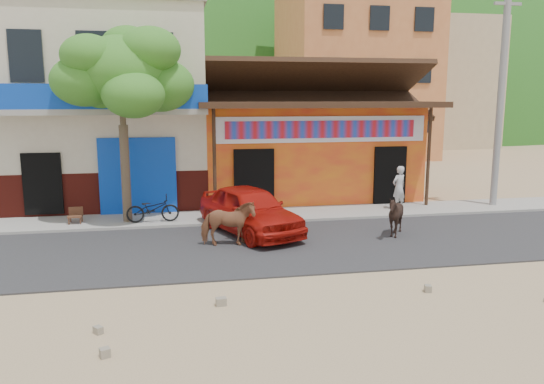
{
  "coord_description": "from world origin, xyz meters",
  "views": [
    {
      "loc": [
        -3.17,
        -10.98,
        3.95
      ],
      "look_at": [
        -0.52,
        3.0,
        1.4
      ],
      "focal_mm": 35.0,
      "sensor_mm": 36.0,
      "label": 1
    }
  ],
  "objects_px": {
    "utility_pole": "(501,92)",
    "red_car": "(250,210)",
    "cow_tan": "(228,223)",
    "tree": "(123,125)",
    "cafe_chair_right": "(75,209)",
    "cow_dark": "(395,216)",
    "scooter": "(153,209)",
    "pedestrian": "(399,188)"
  },
  "relations": [
    {
      "from": "cow_tan",
      "to": "cow_dark",
      "type": "bearing_deg",
      "value": -83.3
    },
    {
      "from": "tree",
      "to": "utility_pole",
      "type": "height_order",
      "value": "utility_pole"
    },
    {
      "from": "cow_tan",
      "to": "cow_dark",
      "type": "distance_m",
      "value": 4.77
    },
    {
      "from": "tree",
      "to": "utility_pole",
      "type": "bearing_deg",
      "value": 0.9
    },
    {
      "from": "cow_dark",
      "to": "cafe_chair_right",
      "type": "height_order",
      "value": "cow_dark"
    },
    {
      "from": "cow_tan",
      "to": "scooter",
      "type": "distance_m",
      "value": 3.48
    },
    {
      "from": "tree",
      "to": "red_car",
      "type": "height_order",
      "value": "tree"
    },
    {
      "from": "tree",
      "to": "cafe_chair_right",
      "type": "relative_size",
      "value": 6.67
    },
    {
      "from": "red_car",
      "to": "scooter",
      "type": "xyz_separation_m",
      "value": [
        -2.81,
        1.61,
        -0.2
      ]
    },
    {
      "from": "pedestrian",
      "to": "cafe_chair_right",
      "type": "distance_m",
      "value": 10.67
    },
    {
      "from": "tree",
      "to": "scooter",
      "type": "xyz_separation_m",
      "value": [
        0.79,
        -0.3,
        -2.58
      ]
    },
    {
      "from": "red_car",
      "to": "pedestrian",
      "type": "xyz_separation_m",
      "value": [
        5.5,
        2.03,
        0.14
      ]
    },
    {
      "from": "cow_dark",
      "to": "scooter",
      "type": "distance_m",
      "value": 7.34
    },
    {
      "from": "cow_tan",
      "to": "pedestrian",
      "type": "xyz_separation_m",
      "value": [
        6.27,
        3.24,
        0.22
      ]
    },
    {
      "from": "cow_tan",
      "to": "red_car",
      "type": "height_order",
      "value": "red_car"
    },
    {
      "from": "utility_pole",
      "to": "cow_dark",
      "type": "height_order",
      "value": "utility_pole"
    },
    {
      "from": "scooter",
      "to": "cow_tan",
      "type": "bearing_deg",
      "value": -145.38
    },
    {
      "from": "red_car",
      "to": "scooter",
      "type": "height_order",
      "value": "red_car"
    },
    {
      "from": "red_car",
      "to": "cafe_chair_right",
      "type": "xyz_separation_m",
      "value": [
        -5.16,
        1.91,
        -0.17
      ]
    },
    {
      "from": "cafe_chair_right",
      "to": "red_car",
      "type": "bearing_deg",
      "value": -21.19
    },
    {
      "from": "tree",
      "to": "cow_dark",
      "type": "relative_size",
      "value": 5.04
    },
    {
      "from": "tree",
      "to": "cow_dark",
      "type": "bearing_deg",
      "value": -21.67
    },
    {
      "from": "cow_dark",
      "to": "red_car",
      "type": "xyz_separation_m",
      "value": [
        -4.01,
        1.11,
        0.1
      ]
    },
    {
      "from": "tree",
      "to": "cafe_chair_right",
      "type": "xyz_separation_m",
      "value": [
        -1.56,
        -0.0,
        -2.55
      ]
    },
    {
      "from": "cow_tan",
      "to": "scooter",
      "type": "bearing_deg",
      "value": 41.55
    },
    {
      "from": "pedestrian",
      "to": "cafe_chair_right",
      "type": "xyz_separation_m",
      "value": [
        -10.66,
        -0.12,
        -0.3
      ]
    },
    {
      "from": "cow_tan",
      "to": "cafe_chair_right",
      "type": "xyz_separation_m",
      "value": [
        -4.4,
        3.12,
        -0.08
      ]
    },
    {
      "from": "cow_tan",
      "to": "utility_pole",
      "type": "bearing_deg",
      "value": -66.05
    },
    {
      "from": "red_car",
      "to": "cafe_chair_right",
      "type": "relative_size",
      "value": 4.55
    },
    {
      "from": "utility_pole",
      "to": "cow_tan",
      "type": "distance_m",
      "value": 11.06
    },
    {
      "from": "utility_pole",
      "to": "pedestrian",
      "type": "distance_m",
      "value": 4.92
    },
    {
      "from": "cow_dark",
      "to": "cafe_chair_right",
      "type": "xyz_separation_m",
      "value": [
        -9.17,
        3.02,
        -0.07
      ]
    },
    {
      "from": "utility_pole",
      "to": "pedestrian",
      "type": "height_order",
      "value": "utility_pole"
    },
    {
      "from": "cow_tan",
      "to": "red_car",
      "type": "relative_size",
      "value": 0.35
    },
    {
      "from": "tree",
      "to": "utility_pole",
      "type": "distance_m",
      "value": 12.84
    },
    {
      "from": "cow_tan",
      "to": "cow_dark",
      "type": "relative_size",
      "value": 1.21
    },
    {
      "from": "pedestrian",
      "to": "cow_tan",
      "type": "bearing_deg",
      "value": 4.71
    },
    {
      "from": "utility_pole",
      "to": "cafe_chair_right",
      "type": "relative_size",
      "value": 8.9
    },
    {
      "from": "tree",
      "to": "scooter",
      "type": "bearing_deg",
      "value": -21.14
    },
    {
      "from": "utility_pole",
      "to": "red_car",
      "type": "relative_size",
      "value": 1.96
    },
    {
      "from": "utility_pole",
      "to": "scooter",
      "type": "relative_size",
      "value": 4.99
    },
    {
      "from": "cafe_chair_right",
      "to": "cow_tan",
      "type": "bearing_deg",
      "value": -36.25
    }
  ]
}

